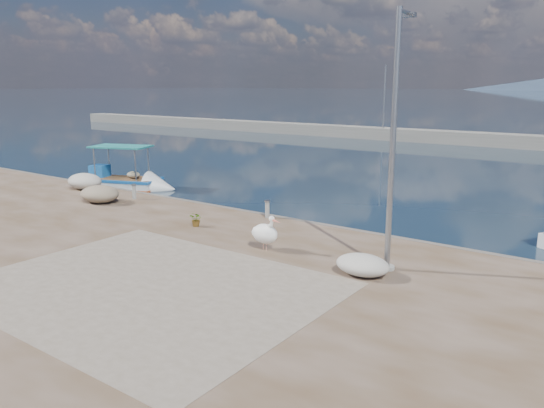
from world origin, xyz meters
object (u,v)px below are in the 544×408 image
at_px(boat_left, 122,184).
at_px(lamp_post, 393,152).
at_px(bollard_near, 267,208).
at_px(pelican, 265,233).

distance_m(boat_left, lamp_post, 18.95).
relative_size(lamp_post, bollard_near, 10.07).
height_order(pelican, bollard_near, pelican).
xyz_separation_m(boat_left, pelican, (14.09, -5.69, 0.83)).
relative_size(boat_left, lamp_post, 0.84).
bearing_deg(bollard_near, lamp_post, -23.86).
relative_size(pelican, lamp_post, 0.17).
distance_m(boat_left, bollard_near, 11.94).
bearing_deg(boat_left, bollard_near, -31.73).
height_order(lamp_post, bollard_near, lamp_post).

